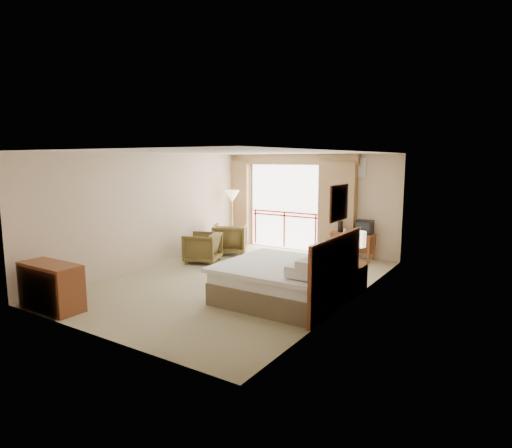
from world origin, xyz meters
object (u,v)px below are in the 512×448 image
Objects in this scene: table_lamp at (357,240)px; wastebasket at (321,255)px; armchair_near at (203,262)px; nightstand at (355,278)px; floor_lamp at (232,198)px; desk at (353,239)px; side_table at (208,243)px; tv at (365,227)px; dresser at (51,287)px; bed at (286,280)px; armchair_far at (230,253)px.

table_lamp is 2.66m from wastebasket.
table_lamp is at bearing 68.14° from armchair_near.
nightstand reaches higher than wastebasket.
desk is at bearing 6.25° from floor_lamp.
side_table is (-0.33, 0.63, 0.35)m from armchair_near.
tv is 0.32× the size of dresser.
armchair_near is at bearing -160.76° from tv.
desk is at bearing 42.52° from wastebasket.
nightstand is 0.84× the size of table_lamp.
wastebasket is (-1.60, 1.94, -0.86)m from table_lamp.
nightstand is 2.55m from wastebasket.
floor_lamp is at bearing 155.54° from nightstand.
wastebasket is (-0.93, -0.53, -0.72)m from tv.
nightstand is 0.50× the size of desk.
tv is at bearing 24.34° from side_table.
nightstand is at bearing 54.65° from bed.
tv is at bearing 104.96° from armchair_near.
floor_lamp reaches higher than bed.
tv is 7.17m from dresser.
tv is 3.90m from floor_lamp.
armchair_near is at bearing -62.61° from side_table.
armchair_far is (-4.04, 1.40, -0.26)m from nightstand.
desk is (-0.97, 2.52, -0.47)m from table_lamp.
desk reaches higher than wastebasket.
nightstand is 0.32× the size of floor_lamp.
armchair_far is 0.74× the size of dresser.
wastebasket is (-0.75, 3.20, -0.22)m from bed.
floor_lamp reaches higher than armchair_far.
bed reaches higher than armchair_far.
floor_lamp is (-4.52, 2.18, 1.17)m from nightstand.
side_table is 0.31× the size of floor_lamp.
nightstand is 4.28m from armchair_far.
table_lamp reaches higher than tv.
bed is 4.09m from dresser.
dresser reaches higher than wastebasket.
armchair_near is at bearing 177.60° from table_lamp.
nightstand is 0.44× the size of dresser.
floor_lamp is 6.09m from dresser.
armchair_far is (-2.44, -0.58, -0.15)m from wastebasket.
wastebasket is at bearing 103.13° from bed.
table_lamp is at bearing 131.79° from armchair_far.
table_lamp is 0.59× the size of desk.
table_lamp reaches higher than desk.
table_lamp is 0.38× the size of floor_lamp.
armchair_far is at bearing 161.46° from armchair_near.
wastebasket is 0.25× the size of dresser.
tv is 4.15m from armchair_near.
floor_lamp is (-4.52, 2.13, 0.41)m from table_lamp.
floor_lamp is (-0.17, 1.33, 1.08)m from side_table.
side_table is at bearing -82.72° from floor_lamp.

